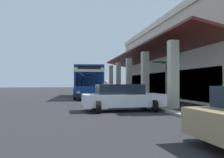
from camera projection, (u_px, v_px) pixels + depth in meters
name	position (u px, v px, depth m)	size (l,w,h in m)	color
ground	(150.00, 98.00, 24.34)	(120.00, 120.00, 0.00)	#262628
curb_strip	(120.00, 97.00, 25.58)	(33.33, 0.50, 0.12)	#9E998E
plaza_building	(204.00, 60.00, 27.31)	(28.07, 14.89, 8.08)	beige
transit_bus	(89.00, 80.00, 26.05)	(11.38, 3.45, 3.34)	navy
parked_sedan_white	(122.00, 97.00, 13.48)	(2.53, 4.45, 1.47)	silver
pedestrian	(106.00, 91.00, 17.88)	(0.63, 0.47, 1.73)	#38383D
potted_palm	(166.00, 96.00, 17.00)	(1.71, 1.97, 3.07)	#4C4742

